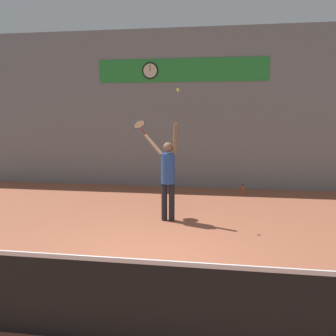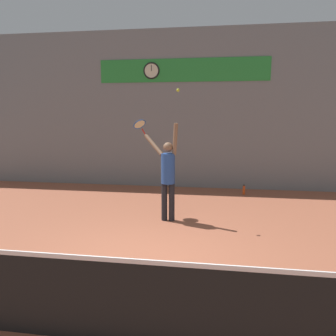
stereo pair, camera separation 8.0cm
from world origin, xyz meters
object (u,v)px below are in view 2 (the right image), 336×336
at_px(tennis_player, 168,173).
at_px(tennis_racket, 140,125).
at_px(tennis_ball, 178,90).
at_px(water_bottle, 244,190).
at_px(scoreboard_clock, 151,71).

distance_m(tennis_player, tennis_racket, 1.37).
height_order(tennis_ball, water_bottle, tennis_ball).
relative_size(tennis_player, tennis_racket, 5.55).
bearing_deg(tennis_player, water_bottle, 55.24).
distance_m(scoreboard_clock, tennis_racket, 3.35).
distance_m(tennis_racket, tennis_ball, 1.35).
xyz_separation_m(tennis_ball, water_bottle, (1.66, 2.78, -2.74)).
bearing_deg(water_bottle, tennis_player, -124.76).
xyz_separation_m(tennis_racket, tennis_ball, (0.97, -0.57, 0.75)).
relative_size(tennis_ball, water_bottle, 0.22).
distance_m(scoreboard_clock, water_bottle, 4.69).
relative_size(tennis_racket, tennis_ball, 5.93).
xyz_separation_m(tennis_racket, water_bottle, (2.63, 2.22, -1.99)).
xyz_separation_m(tennis_player, tennis_ball, (0.23, -0.06, 1.78)).
bearing_deg(tennis_racket, scoreboard_clock, 95.98).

